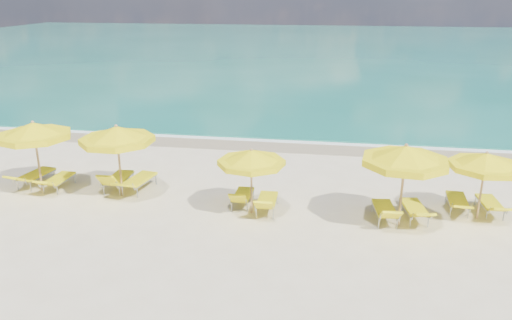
# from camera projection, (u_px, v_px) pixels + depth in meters

# --- Properties ---
(ground_plane) EXTENTS (120.00, 120.00, 0.00)m
(ground_plane) POSITION_uv_depth(u_px,v_px,m) (249.00, 209.00, 16.36)
(ground_plane) COLOR beige
(ocean) EXTENTS (120.00, 80.00, 0.30)m
(ocean) POSITION_uv_depth(u_px,v_px,m) (317.00, 48.00, 61.18)
(ocean) COLOR #126554
(ocean) RESTS_ON ground
(wet_sand_band) EXTENTS (120.00, 2.60, 0.01)m
(wet_sand_band) POSITION_uv_depth(u_px,v_px,m) (276.00, 144.00, 23.27)
(wet_sand_band) COLOR tan
(wet_sand_band) RESTS_ON ground
(foam_line) EXTENTS (120.00, 1.20, 0.03)m
(foam_line) POSITION_uv_depth(u_px,v_px,m) (278.00, 139.00, 24.02)
(foam_line) COLOR white
(foam_line) RESTS_ON ground
(whitecap_near) EXTENTS (14.00, 0.36, 0.05)m
(whitecap_near) POSITION_uv_depth(u_px,v_px,m) (205.00, 98.00, 33.15)
(whitecap_near) COLOR white
(whitecap_near) RESTS_ON ground
(whitecap_far) EXTENTS (18.00, 0.30, 0.05)m
(whitecap_far) POSITION_uv_depth(u_px,v_px,m) (409.00, 85.00, 37.54)
(whitecap_far) COLOR white
(whitecap_far) RESTS_ON ground
(umbrella_2) EXTENTS (2.76, 2.76, 2.57)m
(umbrella_2) POSITION_uv_depth(u_px,v_px,m) (34.00, 131.00, 17.21)
(umbrella_2) COLOR tan
(umbrella_2) RESTS_ON ground
(umbrella_3) EXTENTS (3.29, 3.29, 2.57)m
(umbrella_3) POSITION_uv_depth(u_px,v_px,m) (117.00, 135.00, 16.75)
(umbrella_3) COLOR tan
(umbrella_3) RESTS_ON ground
(umbrella_4) EXTENTS (2.48, 2.48, 2.18)m
(umbrella_4) POSITION_uv_depth(u_px,v_px,m) (251.00, 158.00, 15.50)
(umbrella_4) COLOR tan
(umbrella_4) RESTS_ON ground
(umbrella_5) EXTENTS (3.19, 3.19, 2.62)m
(umbrella_5) POSITION_uv_depth(u_px,v_px,m) (405.00, 156.00, 14.53)
(umbrella_5) COLOR tan
(umbrella_5) RESTS_ON ground
(umbrella_6) EXTENTS (2.72, 2.72, 2.23)m
(umbrella_6) POSITION_uv_depth(u_px,v_px,m) (486.00, 162.00, 15.06)
(umbrella_6) COLOR tan
(umbrella_6) RESTS_ON ground
(lounger_2_left) EXTENTS (0.91, 2.05, 0.77)m
(lounger_2_left) POSITION_uv_depth(u_px,v_px,m) (35.00, 179.00, 18.32)
(lounger_2_left) COLOR #A5A8AD
(lounger_2_left) RESTS_ON ground
(lounger_2_right) EXTENTS (0.64, 1.84, 0.72)m
(lounger_2_right) POSITION_uv_depth(u_px,v_px,m) (59.00, 183.00, 17.98)
(lounger_2_right) COLOR #A5A8AD
(lounger_2_right) RESTS_ON ground
(lounger_3_left) EXTENTS (0.69, 1.88, 0.93)m
(lounger_3_left) POSITION_uv_depth(u_px,v_px,m) (118.00, 183.00, 17.95)
(lounger_3_left) COLOR #A5A8AD
(lounger_3_left) RESTS_ON ground
(lounger_3_right) EXTENTS (0.97, 2.13, 0.74)m
(lounger_3_right) POSITION_uv_depth(u_px,v_px,m) (139.00, 184.00, 17.81)
(lounger_3_right) COLOR #A5A8AD
(lounger_3_right) RESTS_ON ground
(lounger_4_left) EXTENTS (0.60, 1.68, 0.81)m
(lounger_4_left) POSITION_uv_depth(u_px,v_px,m) (243.00, 199.00, 16.59)
(lounger_4_left) COLOR #A5A8AD
(lounger_4_left) RESTS_ON ground
(lounger_4_right) EXTENTS (0.65, 1.81, 0.82)m
(lounger_4_right) POSITION_uv_depth(u_px,v_px,m) (267.00, 205.00, 16.12)
(lounger_4_right) COLOR #A5A8AD
(lounger_4_right) RESTS_ON ground
(lounger_5_left) EXTENTS (0.80, 1.88, 0.82)m
(lounger_5_left) POSITION_uv_depth(u_px,v_px,m) (385.00, 214.00, 15.48)
(lounger_5_left) COLOR #A5A8AD
(lounger_5_left) RESTS_ON ground
(lounger_5_right) EXTENTS (0.87, 1.94, 0.73)m
(lounger_5_right) POSITION_uv_depth(u_px,v_px,m) (414.00, 213.00, 15.58)
(lounger_5_right) COLOR #A5A8AD
(lounger_5_right) RESTS_ON ground
(lounger_6_left) EXTENTS (0.71, 1.88, 0.66)m
(lounger_6_left) POSITION_uv_depth(u_px,v_px,m) (457.00, 205.00, 16.18)
(lounger_6_left) COLOR #A5A8AD
(lounger_6_left) RESTS_ON ground
(lounger_6_right) EXTENTS (0.67, 1.80, 0.67)m
(lounger_6_right) POSITION_uv_depth(u_px,v_px,m) (490.00, 207.00, 15.99)
(lounger_6_right) COLOR #A5A8AD
(lounger_6_right) RESTS_ON ground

